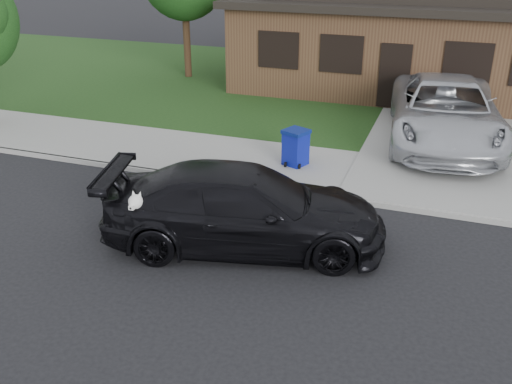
% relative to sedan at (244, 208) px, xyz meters
% --- Properties ---
extents(ground, '(120.00, 120.00, 0.00)m').
position_rel_sedan_xyz_m(ground, '(-2.50, -0.97, -0.78)').
color(ground, black).
rests_on(ground, ground).
extents(sidewalk, '(60.00, 3.00, 0.12)m').
position_rel_sedan_xyz_m(sidewalk, '(-2.50, 4.03, -0.72)').
color(sidewalk, gray).
rests_on(sidewalk, ground).
extents(curb, '(60.00, 0.12, 0.12)m').
position_rel_sedan_xyz_m(curb, '(-2.50, 2.53, -0.72)').
color(curb, gray).
rests_on(curb, ground).
extents(lawn, '(60.00, 13.00, 0.13)m').
position_rel_sedan_xyz_m(lawn, '(-2.50, 12.03, -0.71)').
color(lawn, '#193814').
rests_on(lawn, ground).
extents(driveway, '(4.50, 13.00, 0.14)m').
position_rel_sedan_xyz_m(driveway, '(3.50, 9.03, -0.71)').
color(driveway, gray).
rests_on(driveway, ground).
extents(sedan, '(5.71, 3.42, 1.55)m').
position_rel_sedan_xyz_m(sedan, '(0.00, 0.00, 0.00)').
color(sedan, black).
rests_on(sedan, ground).
extents(minivan, '(3.60, 6.55, 1.74)m').
position_rel_sedan_xyz_m(minivan, '(3.29, 7.09, 0.23)').
color(minivan, silver).
rests_on(minivan, driveway).
extents(recycling_bin, '(0.73, 0.73, 0.92)m').
position_rel_sedan_xyz_m(recycling_bin, '(-0.14, 4.08, -0.19)').
color(recycling_bin, navy).
rests_on(recycling_bin, sidewalk).
extents(house, '(12.60, 8.60, 4.65)m').
position_rel_sedan_xyz_m(house, '(1.50, 14.03, 1.36)').
color(house, '#422B1C').
rests_on(house, ground).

